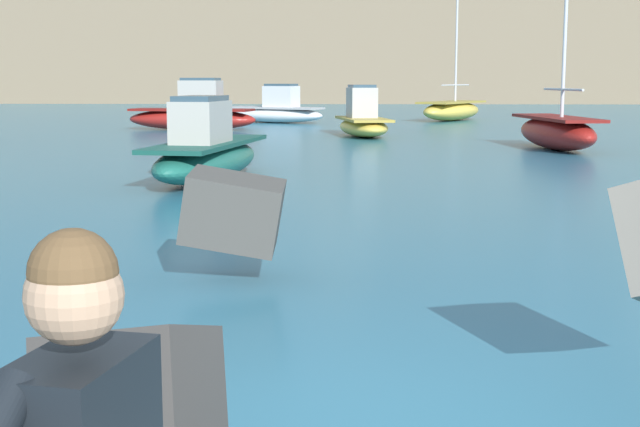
% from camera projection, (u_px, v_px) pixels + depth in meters
% --- Properties ---
extents(breakwater_jetty, '(32.44, 7.13, 2.63)m').
position_uv_depth(breakwater_jetty, '(119.00, 214.00, 7.44)').
color(breakwater_jetty, gray).
rests_on(breakwater_jetty, ground).
extents(boat_near_left, '(2.43, 6.01, 1.95)m').
position_uv_depth(boat_near_left, '(207.00, 153.00, 20.34)').
color(boat_near_left, '#1E6656').
rests_on(boat_near_left, ground).
extents(boat_near_centre, '(6.25, 2.80, 2.36)m').
position_uv_depth(boat_near_centre, '(193.00, 114.00, 40.31)').
color(boat_near_centre, maroon).
rests_on(boat_near_centre, ground).
extents(boat_near_right, '(4.72, 6.08, 8.40)m').
position_uv_depth(boat_near_right, '(452.00, 110.00, 49.40)').
color(boat_near_right, '#EAC64C').
rests_on(boat_near_right, ground).
extents(boat_mid_left, '(2.59, 4.94, 2.08)m').
position_uv_depth(boat_mid_left, '(363.00, 121.00, 35.85)').
color(boat_mid_left, '#EAC64C').
rests_on(boat_mid_left, ground).
extents(boat_mid_centre, '(2.25, 5.83, 8.04)m').
position_uv_depth(boat_mid_centre, '(556.00, 131.00, 29.31)').
color(boat_mid_centre, maroon).
rests_on(boat_mid_centre, ground).
extents(boat_mid_right, '(5.91, 4.04, 2.06)m').
position_uv_depth(boat_mid_right, '(276.00, 111.00, 46.92)').
color(boat_mid_right, white).
rests_on(boat_mid_right, ground).
extents(headland_bluff, '(105.09, 44.31, 14.26)m').
position_uv_depth(headland_bluff, '(420.00, 36.00, 101.70)').
color(headland_bluff, '#847056').
rests_on(headland_bluff, ground).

